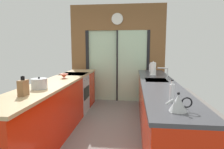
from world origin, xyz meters
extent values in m
cube|color=slate|center=(0.00, 0.60, -0.01)|extent=(5.04, 7.60, 0.02)
cube|color=brown|center=(0.00, 2.40, 2.35)|extent=(2.64, 0.08, 0.70)
cube|color=#B2D1AD|center=(-0.42, 2.42, 1.00)|extent=(0.80, 0.02, 2.00)
cube|color=#B2D1AD|center=(0.42, 2.38, 1.00)|extent=(0.80, 0.02, 2.00)
cube|color=black|center=(-0.86, 2.40, 1.00)|extent=(0.08, 0.10, 2.00)
cube|color=black|center=(0.86, 2.40, 1.00)|extent=(0.08, 0.10, 2.00)
cube|color=black|center=(0.00, 2.40, 1.00)|extent=(0.04, 0.10, 2.00)
cube|color=brown|center=(-1.11, 2.40, 1.00)|extent=(0.42, 0.08, 2.00)
cube|color=brown|center=(1.11, 2.40, 1.00)|extent=(0.42, 0.08, 2.00)
cylinder|color=white|center=(0.00, 2.34, 2.30)|extent=(0.30, 0.03, 0.30)
torus|color=beige|center=(0.00, 2.34, 2.30)|extent=(0.32, 0.02, 0.32)
cube|color=red|center=(-0.91, -0.33, 0.44)|extent=(0.58, 2.55, 0.88)
cube|color=red|center=(-0.91, 1.88, 0.44)|extent=(0.58, 0.65, 0.88)
cube|color=tan|center=(-0.91, 0.30, 0.90)|extent=(0.62, 3.80, 0.04)
cube|color=red|center=(0.91, 0.30, 0.44)|extent=(0.58, 3.80, 0.88)
cube|color=#3D3D42|center=(0.91, 0.30, 0.90)|extent=(0.62, 3.80, 0.04)
cube|color=#B7BABC|center=(0.89, 0.55, 0.90)|extent=(0.40, 0.48, 0.05)
cylinder|color=#B7BABC|center=(1.09, 0.55, 1.04)|extent=(0.02, 0.02, 0.23)
cylinder|color=#B7BABC|center=(1.00, 0.55, 1.14)|extent=(0.18, 0.02, 0.02)
cube|color=#B7BABC|center=(-0.91, 1.25, 0.44)|extent=(0.58, 0.60, 0.88)
cube|color=black|center=(-0.61, 1.25, 0.48)|extent=(0.01, 0.48, 0.28)
cube|color=black|center=(-0.91, 1.25, 0.91)|extent=(0.58, 0.60, 0.03)
cylinder|color=#B7BABC|center=(-0.61, 1.07, 0.80)|extent=(0.02, 0.04, 0.04)
cylinder|color=#B7BABC|center=(-0.61, 1.25, 0.80)|extent=(0.02, 0.04, 0.04)
cylinder|color=#B7BABC|center=(-0.61, 1.43, 0.80)|extent=(0.02, 0.04, 0.04)
cylinder|color=#BC4C38|center=(-0.89, 0.55, 0.92)|extent=(0.07, 0.07, 0.01)
cone|color=#BC4C38|center=(-0.89, 0.55, 0.97)|extent=(0.17, 0.17, 0.08)
cube|color=brown|center=(-0.89, -0.87, 1.02)|extent=(0.08, 0.14, 0.20)
cylinder|color=black|center=(-0.91, -0.87, 1.14)|extent=(0.02, 0.02, 0.06)
cylinder|color=black|center=(-0.89, -0.87, 1.14)|extent=(0.02, 0.02, 0.06)
cylinder|color=black|center=(-0.87, -0.87, 1.14)|extent=(0.02, 0.02, 0.06)
cylinder|color=#B7BABC|center=(-0.89, -0.46, 0.99)|extent=(0.23, 0.23, 0.14)
cylinder|color=#B7BABC|center=(-0.89, -0.46, 1.07)|extent=(0.23, 0.23, 0.01)
sphere|color=black|center=(-0.89, -0.46, 1.08)|extent=(0.03, 0.03, 0.03)
cone|color=#B7BABC|center=(0.89, -1.28, 1.00)|extent=(0.16, 0.16, 0.16)
sphere|color=black|center=(0.89, -1.28, 1.09)|extent=(0.03, 0.03, 0.03)
cylinder|color=#B7BABC|center=(0.82, -1.28, 1.01)|extent=(0.08, 0.02, 0.07)
torus|color=black|center=(0.97, -1.28, 1.01)|extent=(0.10, 0.01, 0.10)
cylinder|color=silver|center=(0.89, -0.96, 1.02)|extent=(0.05, 0.05, 0.20)
cylinder|color=silver|center=(0.89, -0.96, 1.14)|extent=(0.02, 0.02, 0.04)
cylinder|color=black|center=(0.89, -0.96, 1.16)|extent=(0.03, 0.03, 0.01)
cylinder|color=silver|center=(0.89, 1.90, 1.01)|extent=(0.07, 0.07, 0.19)
cylinder|color=silver|center=(0.89, 1.90, 1.13)|extent=(0.03, 0.03, 0.04)
cylinder|color=black|center=(0.89, 1.90, 1.15)|extent=(0.04, 0.04, 0.01)
cylinder|color=#B7BABC|center=(0.89, 1.18, 0.93)|extent=(0.14, 0.14, 0.01)
cylinder|color=white|center=(0.89, 1.18, 1.07)|extent=(0.12, 0.12, 0.27)
sphere|color=#B7BABC|center=(0.89, 1.18, 1.22)|extent=(0.03, 0.03, 0.03)
camera|label=1|loc=(0.47, -3.10, 1.51)|focal=31.19mm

